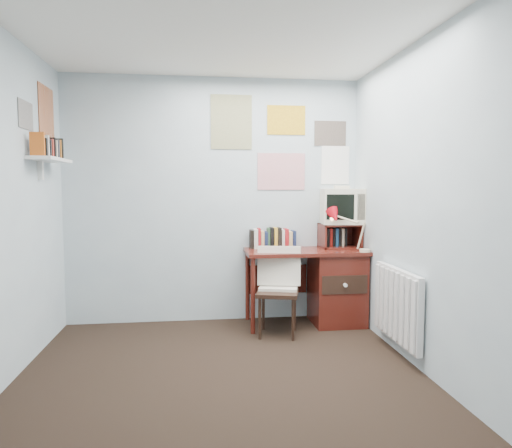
% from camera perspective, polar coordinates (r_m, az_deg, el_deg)
% --- Properties ---
extents(ground, '(3.50, 3.50, 0.00)m').
position_cam_1_polar(ground, '(3.28, -3.94, -20.46)').
color(ground, black).
rests_on(ground, ground).
extents(back_wall, '(3.00, 0.02, 2.50)m').
position_cam_1_polar(back_wall, '(4.72, -5.25, 2.93)').
color(back_wall, silver).
rests_on(back_wall, ground).
extents(right_wall, '(0.02, 3.50, 2.50)m').
position_cam_1_polar(right_wall, '(3.40, 22.07, 1.95)').
color(right_wall, silver).
rests_on(right_wall, ground).
extents(ceiling, '(3.00, 3.50, 0.02)m').
position_cam_1_polar(ceiling, '(3.17, -4.22, 25.15)').
color(ceiling, white).
rests_on(ceiling, back_wall).
extents(desk, '(1.20, 0.55, 0.76)m').
position_cam_1_polar(desk, '(4.74, 9.36, -7.40)').
color(desk, '#4F1912').
rests_on(desk, ground).
extents(desk_chair, '(0.50, 0.48, 0.80)m').
position_cam_1_polar(desk_chair, '(4.32, 2.73, -8.59)').
color(desk_chair, black).
rests_on(desk_chair, ground).
extents(desk_lamp, '(0.31, 0.28, 0.38)m').
position_cam_1_polar(desk_lamp, '(4.54, 13.50, -1.04)').
color(desk_lamp, red).
rests_on(desk_lamp, desk).
extents(tv_riser, '(0.40, 0.30, 0.25)m').
position_cam_1_polar(tv_riser, '(4.81, 10.42, -1.45)').
color(tv_riser, '#4F1912').
rests_on(tv_riser, desk).
extents(crt_tv, '(0.46, 0.43, 0.39)m').
position_cam_1_polar(crt_tv, '(4.81, 10.64, 2.40)').
color(crt_tv, beige).
rests_on(crt_tv, tv_riser).
extents(book_row, '(0.60, 0.14, 0.22)m').
position_cam_1_polar(book_row, '(4.72, 2.85, -1.67)').
color(book_row, '#4F1912').
rests_on(book_row, desk).
extents(radiator, '(0.09, 0.80, 0.60)m').
position_cam_1_polar(radiator, '(3.99, 17.28, -9.63)').
color(radiator, white).
rests_on(radiator, right_wall).
extents(wall_shelf, '(0.20, 0.62, 0.24)m').
position_cam_1_polar(wall_shelf, '(4.25, -24.34, 7.34)').
color(wall_shelf, white).
rests_on(wall_shelf, left_wall).
extents(posters_back, '(1.20, 0.01, 0.90)m').
position_cam_1_polar(posters_back, '(4.81, 3.20, 10.14)').
color(posters_back, white).
rests_on(posters_back, back_wall).
extents(posters_left, '(0.01, 0.70, 0.60)m').
position_cam_1_polar(posters_left, '(4.32, -25.73, 12.32)').
color(posters_left, white).
rests_on(posters_left, left_wall).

